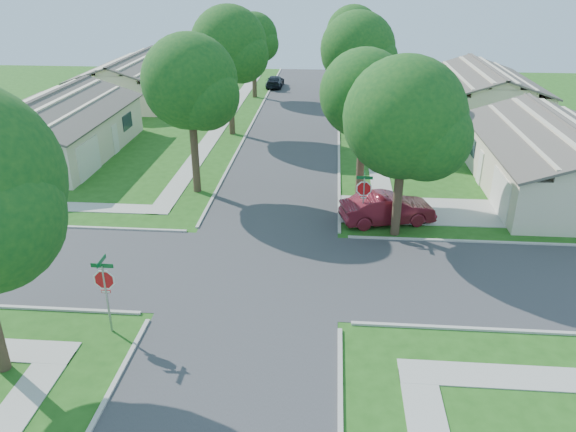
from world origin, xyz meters
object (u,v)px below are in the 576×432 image
at_px(house_ne_far, 482,97).
at_px(house_ne_near, 554,165).
at_px(stop_sign_ne, 364,191).
at_px(tree_w_near, 191,86).
at_px(tree_ne_corner, 406,123).
at_px(car_curb_east, 335,94).
at_px(tree_w_far, 254,39).
at_px(house_nw_far, 135,84).
at_px(tree_e_mid, 358,53).
at_px(stop_sign_sw, 105,283).
at_px(house_nw_near, 54,133).
at_px(tree_e_far, 354,35).
at_px(car_curb_west, 275,81).
at_px(car_driveway, 387,209).
at_px(tree_w_mid, 230,48).
at_px(tree_e_near, 365,98).

bearing_deg(house_ne_far, house_ne_near, -90.00).
distance_m(stop_sign_ne, tree_w_near, 11.07).
xyz_separation_m(tree_ne_corner, car_curb_east, (-3.16, 28.76, -4.96)).
distance_m(tree_w_far, house_nw_far, 12.19).
height_order(house_ne_far, car_curb_east, house_ne_far).
bearing_deg(house_ne_far, tree_e_mid, -144.58).
bearing_deg(tree_w_far, stop_sign_sw, -90.07).
xyz_separation_m(tree_w_near, house_nw_near, (-11.35, 5.99, -4.60)).
distance_m(tree_e_far, car_curb_west, 10.81).
xyz_separation_m(car_driveway, car_curb_west, (-9.20, 33.47, -0.18)).
bearing_deg(tree_w_mid, car_driveway, -55.54).
bearing_deg(house_nw_near, stop_sign_sw, -60.17).
bearing_deg(tree_w_far, tree_e_near, -69.39).
relative_size(tree_e_near, tree_w_near, 0.92).
bearing_deg(car_curb_east, car_driveway, -77.23).
relative_size(stop_sign_sw, tree_ne_corner, 0.34).
bearing_deg(house_nw_near, tree_e_near, -16.11).
relative_size(tree_w_near, car_curb_west, 2.16).
bearing_deg(stop_sign_sw, tree_w_near, 89.77).
xyz_separation_m(tree_e_near, house_ne_far, (11.24, 19.99, -4.13)).
height_order(tree_w_mid, car_curb_east, tree_w_mid).
distance_m(house_ne_near, car_driveway, 11.43).
xyz_separation_m(tree_w_far, house_nw_far, (-11.34, -2.01, -3.99)).
bearing_deg(house_nw_far, tree_e_near, -47.94).
relative_size(stop_sign_sw, tree_e_mid, 0.32).
relative_size(tree_e_far, house_nw_near, 0.64).
height_order(stop_sign_sw, tree_ne_corner, tree_ne_corner).
relative_size(house_ne_near, car_driveway, 2.86).
relative_size(tree_w_near, tree_w_mid, 0.94).
bearing_deg(tree_e_far, tree_w_far, -180.00).
height_order(car_driveway, car_curb_west, car_driveway).
distance_m(tree_ne_corner, house_nw_far, 35.90).
bearing_deg(car_curb_west, house_ne_far, 153.29).
bearing_deg(tree_e_far, tree_e_mid, -89.98).
relative_size(tree_w_mid, car_driveway, 2.01).
bearing_deg(stop_sign_sw, car_curb_east, 78.16).
xyz_separation_m(house_ne_far, house_nw_near, (-31.98, -14.00, 0.00)).
distance_m(tree_w_mid, car_curb_east, 15.46).
xyz_separation_m(stop_sign_ne, tree_w_mid, (-9.34, 16.31, 4.46)).
bearing_deg(house_nw_near, tree_w_far, 59.18).
xyz_separation_m(tree_w_near, car_driveway, (10.64, -3.51, -5.33)).
bearing_deg(tree_e_mid, stop_sign_sw, -110.20).
bearing_deg(stop_sign_ne, car_curb_east, 93.04).
distance_m(tree_e_near, car_driveway, 6.12).
height_order(tree_e_mid, house_nw_far, tree_e_mid).
bearing_deg(tree_w_mid, tree_e_mid, -0.00).
bearing_deg(car_curb_east, tree_e_far, 40.68).
bearing_deg(house_ne_near, tree_w_far, 131.90).
xyz_separation_m(tree_w_mid, tree_ne_corner, (11.00, -16.80, -0.90)).
xyz_separation_m(tree_ne_corner, house_nw_far, (-22.35, 27.79, -4.08)).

